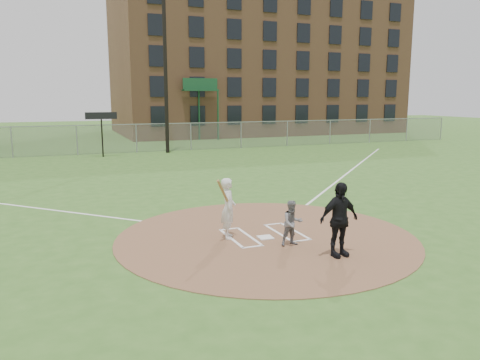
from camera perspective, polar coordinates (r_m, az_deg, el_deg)
name	(u,v)px	position (r m, az deg, el deg)	size (l,w,h in m)	color
ground	(266,237)	(13.32, 3.19, -6.92)	(140.00, 140.00, 0.00)	#356020
dirt_circle	(266,236)	(13.32, 3.19, -6.88)	(8.40, 8.40, 0.02)	brown
home_plate	(265,237)	(13.15, 3.11, -7.00)	(0.40, 0.40, 0.03)	white
foul_line_first	(349,172)	(25.38, 13.19, 1.00)	(0.10, 24.00, 0.01)	white
catcher	(292,223)	(12.41, 6.40, -5.24)	(0.59, 0.46, 1.21)	slate
umpire	(339,220)	(11.69, 11.98, -4.74)	(1.09, 0.45, 1.85)	black
batters_boxes	(264,234)	(13.44, 2.92, -6.65)	(2.08, 1.88, 0.01)	white
batter_at_plate	(228,208)	(12.92, -1.44, -3.44)	(0.84, 0.99, 1.78)	silver
outfield_fence	(136,138)	(34.10, -12.52, 5.01)	(56.08, 0.08, 2.03)	slate
brick_warehouse	(255,64)	(54.05, 1.79, 13.91)	(30.00, 17.17, 15.00)	#915D3E
light_pole	(165,57)	(33.49, -9.12, 14.61)	(1.20, 0.30, 12.22)	black
scoreboard_sign	(101,121)	(31.92, -16.55, 6.97)	(2.00, 0.10, 2.93)	black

